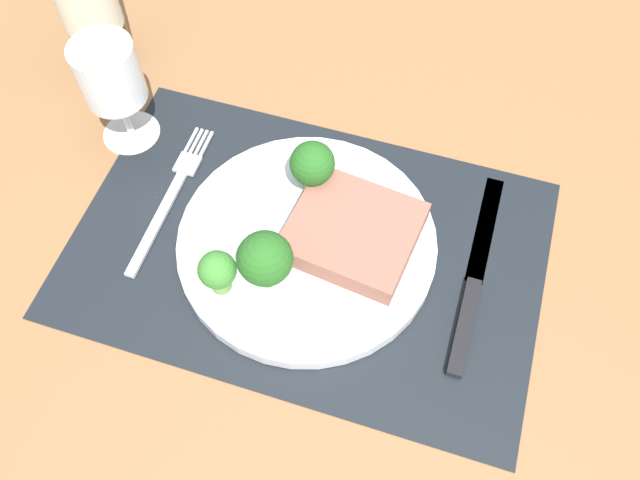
{
  "coord_description": "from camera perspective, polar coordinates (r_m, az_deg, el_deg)",
  "views": [
    {
      "loc": [
        10.93,
        -30.4,
        57.01
      ],
      "look_at": [
        1.27,
        0.27,
        1.9
      ],
      "focal_mm": 36.47,
      "sensor_mm": 36.0,
      "label": 1
    }
  ],
  "objects": [
    {
      "name": "broccoli_center",
      "position": [
        0.59,
        -8.98,
        -2.73
      ],
      "size": [
        3.59,
        3.59,
        5.1
      ],
      "color": "#5B8942",
      "rests_on": "plate"
    },
    {
      "name": "steak",
      "position": [
        0.63,
        2.91,
        0.72
      ],
      "size": [
        13.16,
        12.14,
        2.51
      ],
      "primitive_type": "cube",
      "rotation": [
        0.0,
        0.0,
        -0.12
      ],
      "color": "#8C5647",
      "rests_on": "plate"
    },
    {
      "name": "plate",
      "position": [
        0.65,
        -1.15,
        -0.27
      ],
      "size": [
        25.68,
        25.68,
        1.6
      ],
      "primitive_type": "cylinder",
      "color": "silver",
      "rests_on": "placemat"
    },
    {
      "name": "broccoli_near_steak",
      "position": [
        0.58,
        -4.84,
        -1.7
      ],
      "size": [
        5.15,
        5.15,
        6.82
      ],
      "color": "#6B994C",
      "rests_on": "plate"
    },
    {
      "name": "broccoli_near_fork",
      "position": [
        0.64,
        -0.68,
        6.63
      ],
      "size": [
        4.51,
        4.51,
        6.29
      ],
      "color": "#5B8942",
      "rests_on": "plate"
    },
    {
      "name": "placemat",
      "position": [
        0.65,
        -1.13,
        -0.68
      ],
      "size": [
        46.76,
        30.86,
        0.3
      ],
      "primitive_type": "cube",
      "color": "black",
      "rests_on": "ground_plane"
    },
    {
      "name": "knife",
      "position": [
        0.65,
        13.28,
        -3.95
      ],
      "size": [
        1.8,
        23.0,
        0.8
      ],
      "rotation": [
        0.0,
        0.0,
        -0.03
      ],
      "color": "black",
      "rests_on": "placemat"
    },
    {
      "name": "wine_glass",
      "position": [
        0.71,
        -17.88,
        13.31
      ],
      "size": [
        6.46,
        6.46,
        12.75
      ],
      "color": "silver",
      "rests_on": "ground_plane"
    },
    {
      "name": "fork",
      "position": [
        0.7,
        -12.95,
        3.78
      ],
      "size": [
        2.4,
        19.2,
        0.5
      ],
      "rotation": [
        0.0,
        0.0,
        -0.02
      ],
      "color": "silver",
      "rests_on": "placemat"
    },
    {
      "name": "ground_plane",
      "position": [
        0.67,
        -1.11,
        -1.38
      ],
      "size": [
        140.0,
        110.0,
        3.0
      ],
      "primitive_type": "cube",
      "color": "brown"
    }
  ]
}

